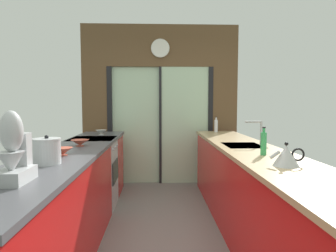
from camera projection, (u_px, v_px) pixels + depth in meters
ground_plane at (162, 226)px, 3.30m from camera, size 5.04×7.60×0.02m
back_wall_unit at (160, 95)px, 4.98m from camera, size 2.64×0.12×2.70m
left_counter_run at (67, 200)px, 2.76m from camera, size 0.62×3.80×0.92m
right_counter_run at (251, 193)px, 3.00m from camera, size 0.62×3.80×0.92m
sink_faucet at (258, 129)px, 3.21m from camera, size 0.19×0.02×0.27m
oven_range at (93, 173)px, 3.88m from camera, size 0.60×0.60×0.92m
mixing_bowl_near at (63, 151)px, 2.57m from camera, size 0.17×0.17×0.07m
mixing_bowl_mid at (80, 143)px, 3.14m from camera, size 0.19×0.19×0.07m
mixing_bowl_far at (101, 132)px, 4.34m from camera, size 0.17×0.17×0.07m
stand_mixer at (14, 155)px, 1.69m from camera, size 0.17×0.27×0.42m
stock_pot at (47, 151)px, 2.20m from camera, size 0.21×0.21×0.22m
kettle at (286, 156)px, 2.14m from camera, size 0.26×0.19×0.18m
soap_bottle_near at (264, 143)px, 2.59m from camera, size 0.05×0.05×0.25m
soap_bottle_far at (216, 126)px, 4.68m from camera, size 0.05×0.05×0.25m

